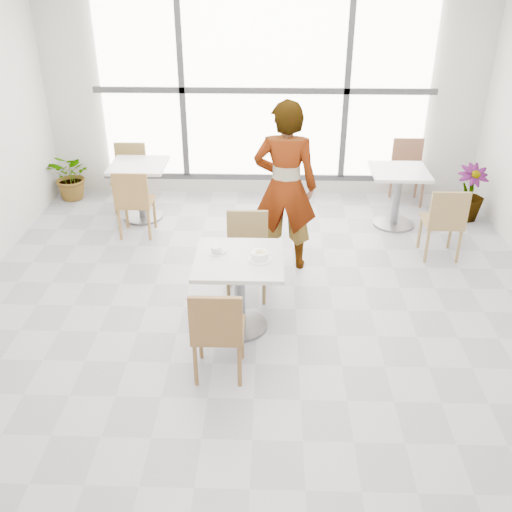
{
  "coord_description": "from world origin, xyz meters",
  "views": [
    {
      "loc": [
        0.12,
        -4.4,
        3.23
      ],
      "look_at": [
        0.0,
        -0.3,
        1.0
      ],
      "focal_mm": 40.49,
      "sensor_mm": 36.0,
      "label": 1
    }
  ],
  "objects_px": {
    "coffee_cup": "(216,251)",
    "person": "(285,187)",
    "bg_chair_left_far": "(130,172)",
    "oatmeal_bowl": "(260,256)",
    "bg_chair_right_far": "(407,167)",
    "bg_table_right": "(397,190)",
    "plant_right": "(469,193)",
    "chair_far": "(247,248)",
    "main_table": "(240,280)",
    "plant_left": "(72,176)",
    "bg_chair_right_near": "(445,219)",
    "chair_near": "(217,329)",
    "bg_table_left": "(140,183)",
    "bg_chair_left_near": "(134,199)"
  },
  "relations": [
    {
      "from": "bg_table_right",
      "to": "plant_right",
      "type": "relative_size",
      "value": 1.02
    },
    {
      "from": "bg_chair_right_far",
      "to": "person",
      "type": "bearing_deg",
      "value": -132.2
    },
    {
      "from": "bg_chair_left_far",
      "to": "oatmeal_bowl",
      "type": "bearing_deg",
      "value": -57.65
    },
    {
      "from": "plant_left",
      "to": "person",
      "type": "bearing_deg",
      "value": -31.74
    },
    {
      "from": "main_table",
      "to": "plant_left",
      "type": "bearing_deg",
      "value": 129.48
    },
    {
      "from": "bg_chair_right_near",
      "to": "bg_chair_left_near",
      "type": "bearing_deg",
      "value": -7.37
    },
    {
      "from": "bg_chair_right_near",
      "to": "plant_left",
      "type": "height_order",
      "value": "bg_chair_right_near"
    },
    {
      "from": "bg_table_right",
      "to": "plant_right",
      "type": "distance_m",
      "value": 1.02
    },
    {
      "from": "chair_far",
      "to": "bg_chair_left_far",
      "type": "relative_size",
      "value": 1.0
    },
    {
      "from": "main_table",
      "to": "bg_chair_left_near",
      "type": "height_order",
      "value": "bg_chair_left_near"
    },
    {
      "from": "coffee_cup",
      "to": "bg_chair_left_near",
      "type": "relative_size",
      "value": 0.18
    },
    {
      "from": "coffee_cup",
      "to": "bg_chair_right_far",
      "type": "bearing_deg",
      "value": 52.4
    },
    {
      "from": "coffee_cup",
      "to": "plant_left",
      "type": "bearing_deg",
      "value": 127.67
    },
    {
      "from": "coffee_cup",
      "to": "plant_right",
      "type": "distance_m",
      "value": 3.98
    },
    {
      "from": "chair_near",
      "to": "coffee_cup",
      "type": "bearing_deg",
      "value": -84.64
    },
    {
      "from": "bg_table_right",
      "to": "bg_chair_left_near",
      "type": "xyz_separation_m",
      "value": [
        -3.26,
        -0.43,
        0.01
      ]
    },
    {
      "from": "person",
      "to": "bg_table_left",
      "type": "distance_m",
      "value": 2.26
    },
    {
      "from": "bg_table_right",
      "to": "bg_chair_right_near",
      "type": "bearing_deg",
      "value": -68.16
    },
    {
      "from": "bg_chair_left_near",
      "to": "plant_right",
      "type": "height_order",
      "value": "bg_chair_left_near"
    },
    {
      "from": "chair_far",
      "to": "plant_right",
      "type": "relative_size",
      "value": 1.19
    },
    {
      "from": "oatmeal_bowl",
      "to": "bg_chair_left_near",
      "type": "bearing_deg",
      "value": 129.15
    },
    {
      "from": "oatmeal_bowl",
      "to": "bg_table_right",
      "type": "distance_m",
      "value": 2.92
    },
    {
      "from": "bg_chair_left_far",
      "to": "plant_right",
      "type": "height_order",
      "value": "bg_chair_left_far"
    },
    {
      "from": "plant_right",
      "to": "bg_table_left",
      "type": "bearing_deg",
      "value": -178.72
    },
    {
      "from": "person",
      "to": "bg_table_left",
      "type": "xyz_separation_m",
      "value": [
        -1.86,
        1.21,
        -0.45
      ]
    },
    {
      "from": "bg_chair_left_far",
      "to": "coffee_cup",
      "type": "bearing_deg",
      "value": -62.8
    },
    {
      "from": "bg_table_left",
      "to": "plant_right",
      "type": "distance_m",
      "value": 4.3
    },
    {
      "from": "bg_chair_left_far",
      "to": "bg_table_right",
      "type": "bearing_deg",
      "value": -8.47
    },
    {
      "from": "plant_right",
      "to": "bg_chair_right_near",
      "type": "bearing_deg",
      "value": -119.23
    },
    {
      "from": "plant_right",
      "to": "coffee_cup",
      "type": "bearing_deg",
      "value": -141.1
    },
    {
      "from": "coffee_cup",
      "to": "plant_left",
      "type": "height_order",
      "value": "coffee_cup"
    },
    {
      "from": "bg_table_left",
      "to": "bg_chair_right_near",
      "type": "height_order",
      "value": "bg_chair_right_near"
    },
    {
      "from": "bg_table_right",
      "to": "plant_right",
      "type": "xyz_separation_m",
      "value": [
        0.99,
        0.23,
        -0.12
      ]
    },
    {
      "from": "oatmeal_bowl",
      "to": "bg_table_left",
      "type": "xyz_separation_m",
      "value": [
        -1.61,
        2.49,
        -0.31
      ]
    },
    {
      "from": "bg_table_left",
      "to": "bg_chair_right_near",
      "type": "xyz_separation_m",
      "value": [
        3.66,
        -1.03,
        0.01
      ]
    },
    {
      "from": "chair_far",
      "to": "bg_table_right",
      "type": "bearing_deg",
      "value": 42.31
    },
    {
      "from": "bg_chair_right_near",
      "to": "bg_table_left",
      "type": "bearing_deg",
      "value": -15.71
    },
    {
      "from": "coffee_cup",
      "to": "person",
      "type": "bearing_deg",
      "value": 61.33
    },
    {
      "from": "chair_near",
      "to": "bg_table_left",
      "type": "xyz_separation_m",
      "value": [
        -1.29,
        3.2,
        -0.01
      ]
    },
    {
      "from": "main_table",
      "to": "bg_table_left",
      "type": "xyz_separation_m",
      "value": [
        -1.43,
        2.46,
        -0.04
      ]
    },
    {
      "from": "bg_chair_left_far",
      "to": "bg_table_left",
      "type": "bearing_deg",
      "value": -61.41
    },
    {
      "from": "bg_chair_right_near",
      "to": "bg_chair_right_far",
      "type": "height_order",
      "value": "same"
    },
    {
      "from": "bg_table_right",
      "to": "bg_chair_right_far",
      "type": "height_order",
      "value": "bg_chair_right_far"
    },
    {
      "from": "chair_near",
      "to": "oatmeal_bowl",
      "type": "bearing_deg",
      "value": -114.78
    },
    {
      "from": "bg_chair_left_far",
      "to": "plant_right",
      "type": "bearing_deg",
      "value": -3.77
    },
    {
      "from": "plant_right",
      "to": "person",
      "type": "bearing_deg",
      "value": -151.74
    },
    {
      "from": "bg_table_right",
      "to": "plant_right",
      "type": "bearing_deg",
      "value": 12.87
    },
    {
      "from": "main_table",
      "to": "plant_left",
      "type": "relative_size",
      "value": 1.17
    },
    {
      "from": "bg_chair_left_far",
      "to": "main_table",
      "type": "bearing_deg",
      "value": -60.05
    },
    {
      "from": "bg_chair_left_far",
      "to": "bg_chair_right_far",
      "type": "relative_size",
      "value": 1.0
    }
  ]
}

